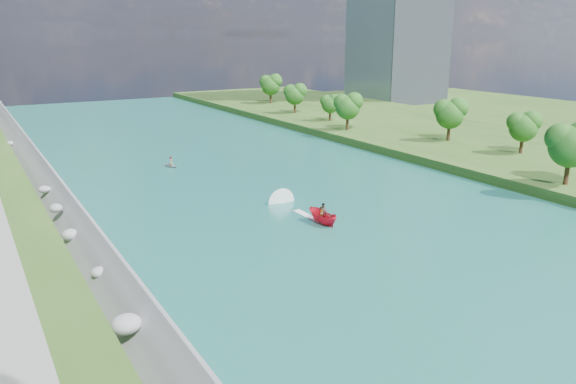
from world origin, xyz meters
TOP-DOWN VIEW (x-y plane):
  - ground at (0.00, 0.00)m, footprint 260.00×260.00m
  - river_water at (0.00, 20.00)m, footprint 55.00×240.00m
  - berm_east at (49.50, 20.00)m, footprint 44.00×240.00m
  - riprap_bank at (-25.86, 19.07)m, footprint 4.55×236.00m
  - trees_east at (37.55, 41.96)m, footprint 16.79×139.64m
  - motorboat at (-1.11, 10.66)m, footprint 3.60×18.96m
  - raft at (-6.32, 43.44)m, footprint 2.42×2.93m

SIDE VIEW (x-z plane):
  - ground at x=0.00m, z-range 0.00..0.00m
  - river_water at x=0.00m, z-range 0.00..0.10m
  - raft at x=-6.32m, z-range -0.35..1.27m
  - berm_east at x=49.50m, z-range 0.00..1.50m
  - motorboat at x=-1.11m, z-range -0.23..1.86m
  - riprap_bank at x=-25.86m, z-range -0.38..4.03m
  - trees_east at x=37.55m, z-range 0.98..10.41m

